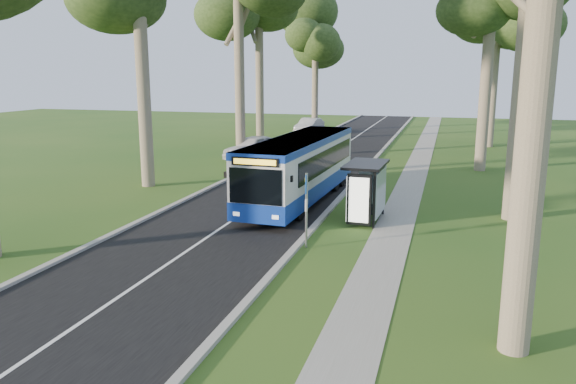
{
  "coord_description": "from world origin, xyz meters",
  "views": [
    {
      "loc": [
        4.88,
        -18.28,
        6.01
      ],
      "look_at": [
        -0.8,
        1.41,
        1.6
      ],
      "focal_mm": 35.0,
      "sensor_mm": 36.0,
      "label": 1
    }
  ],
  "objects_px": {
    "bus_stop_sign": "(306,202)",
    "litter_bin": "(370,195)",
    "car_white": "(253,147)",
    "bus_shelter": "(368,182)",
    "car_silver": "(309,126)",
    "bus": "(300,168)"
  },
  "relations": [
    {
      "from": "bus_shelter",
      "to": "car_silver",
      "type": "height_order",
      "value": "bus_shelter"
    },
    {
      "from": "bus_shelter",
      "to": "car_white",
      "type": "bearing_deg",
      "value": 126.81
    },
    {
      "from": "bus",
      "to": "bus_shelter",
      "type": "distance_m",
      "value": 4.75
    },
    {
      "from": "bus_stop_sign",
      "to": "litter_bin",
      "type": "bearing_deg",
      "value": 74.69
    },
    {
      "from": "bus_stop_sign",
      "to": "car_silver",
      "type": "relative_size",
      "value": 0.56
    },
    {
      "from": "bus",
      "to": "car_white",
      "type": "distance_m",
      "value": 13.28
    },
    {
      "from": "bus_stop_sign",
      "to": "bus_shelter",
      "type": "bearing_deg",
      "value": 63.18
    },
    {
      "from": "bus_shelter",
      "to": "litter_bin",
      "type": "relative_size",
      "value": 2.93
    },
    {
      "from": "bus",
      "to": "bus_stop_sign",
      "type": "height_order",
      "value": "bus"
    },
    {
      "from": "litter_bin",
      "to": "car_white",
      "type": "distance_m",
      "value": 15.19
    },
    {
      "from": "bus",
      "to": "bus_stop_sign",
      "type": "bearing_deg",
      "value": -70.9
    },
    {
      "from": "bus",
      "to": "bus_shelter",
      "type": "bearing_deg",
      "value": -37.83
    },
    {
      "from": "bus_stop_sign",
      "to": "car_white",
      "type": "distance_m",
      "value": 20.42
    },
    {
      "from": "litter_bin",
      "to": "bus",
      "type": "bearing_deg",
      "value": 179.33
    },
    {
      "from": "car_white",
      "to": "bus",
      "type": "bearing_deg",
      "value": -40.71
    },
    {
      "from": "bus",
      "to": "bus_shelter",
      "type": "height_order",
      "value": "bus"
    },
    {
      "from": "bus_stop_sign",
      "to": "car_white",
      "type": "height_order",
      "value": "bus_stop_sign"
    },
    {
      "from": "car_white",
      "to": "car_silver",
      "type": "relative_size",
      "value": 1.05
    },
    {
      "from": "litter_bin",
      "to": "car_white",
      "type": "bearing_deg",
      "value": 130.08
    },
    {
      "from": "car_white",
      "to": "car_silver",
      "type": "xyz_separation_m",
      "value": [
        -0.13,
        16.73,
        -0.06
      ]
    },
    {
      "from": "bus",
      "to": "litter_bin",
      "type": "relative_size",
      "value": 11.79
    },
    {
      "from": "bus_stop_sign",
      "to": "litter_bin",
      "type": "height_order",
      "value": "bus_stop_sign"
    }
  ]
}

